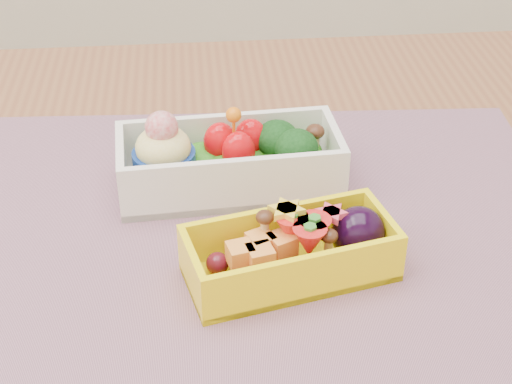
{
  "coord_description": "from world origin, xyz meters",
  "views": [
    {
      "loc": [
        0.01,
        -0.51,
        1.14
      ],
      "look_at": [
        0.06,
        0.01,
        0.79
      ],
      "focal_mm": 55.7,
      "sensor_mm": 36.0,
      "label": 1
    }
  ],
  "objects": [
    {
      "name": "table",
      "position": [
        0.0,
        0.0,
        0.65
      ],
      "size": [
        1.2,
        0.8,
        0.75
      ],
      "color": "brown",
      "rests_on": "ground"
    },
    {
      "name": "bento_yellow",
      "position": [
        0.08,
        -0.05,
        0.78
      ],
      "size": [
        0.17,
        0.1,
        0.05
      ],
      "rotation": [
        0.0,
        0.0,
        0.23
      ],
      "color": "yellow",
      "rests_on": "placemat"
    },
    {
      "name": "bento_white",
      "position": [
        0.04,
        0.07,
        0.78
      ],
      "size": [
        0.2,
        0.1,
        0.08
      ],
      "rotation": [
        0.0,
        0.0,
        0.06
      ],
      "color": "white",
      "rests_on": "placemat"
    },
    {
      "name": "placemat",
      "position": [
        0.05,
        0.0,
        0.75
      ],
      "size": [
        0.56,
        0.44,
        0.0
      ],
      "primitive_type": "cube",
      "rotation": [
        0.0,
        0.0,
        -0.05
      ],
      "color": "gray",
      "rests_on": "table"
    }
  ]
}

